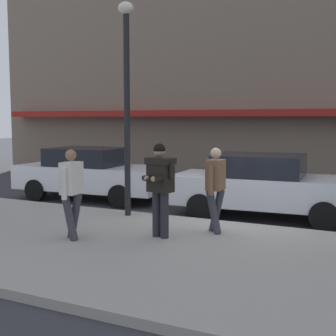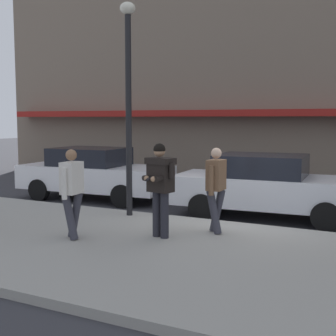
{
  "view_description": "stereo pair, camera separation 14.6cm",
  "coord_description": "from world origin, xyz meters",
  "px_view_note": "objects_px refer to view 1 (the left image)",
  "views": [
    {
      "loc": [
        3.29,
        -9.94,
        2.41
      ],
      "look_at": [
        -0.53,
        -2.19,
        1.49
      ],
      "focal_mm": 50.0,
      "sensor_mm": 36.0,
      "label": 1
    },
    {
      "loc": [
        3.42,
        -9.88,
        2.41
      ],
      "look_at": [
        -0.53,
        -2.19,
        1.49
      ],
      "focal_mm": 50.0,
      "sensor_mm": 36.0,
      "label": 2
    }
  ],
  "objects_px": {
    "man_texting_on_phone": "(160,180)",
    "pedestrian_dark_coat": "(215,185)",
    "pedestrian_in_light_coat": "(72,188)",
    "parked_sedan_mid": "(265,186)",
    "parked_sedan_near": "(91,173)",
    "street_lamp_post": "(127,86)"
  },
  "relations": [
    {
      "from": "parked_sedan_near",
      "to": "pedestrian_dark_coat",
      "type": "bearing_deg",
      "value": -28.79
    },
    {
      "from": "parked_sedan_mid",
      "to": "street_lamp_post",
      "type": "distance_m",
      "value": 4.06
    },
    {
      "from": "pedestrian_dark_coat",
      "to": "parked_sedan_near",
      "type": "bearing_deg",
      "value": 151.21
    },
    {
      "from": "pedestrian_dark_coat",
      "to": "man_texting_on_phone",
      "type": "bearing_deg",
      "value": -134.31
    },
    {
      "from": "parked_sedan_near",
      "to": "parked_sedan_mid",
      "type": "distance_m",
      "value": 5.3
    },
    {
      "from": "parked_sedan_mid",
      "to": "street_lamp_post",
      "type": "xyz_separation_m",
      "value": [
        -2.78,
        -1.8,
        2.35
      ]
    },
    {
      "from": "man_texting_on_phone",
      "to": "street_lamp_post",
      "type": "xyz_separation_m",
      "value": [
        -1.62,
        1.49,
        1.89
      ]
    },
    {
      "from": "parked_sedan_mid",
      "to": "pedestrian_dark_coat",
      "type": "distance_m",
      "value": 2.51
    },
    {
      "from": "parked_sedan_mid",
      "to": "pedestrian_dark_coat",
      "type": "bearing_deg",
      "value": -98.12
    },
    {
      "from": "parked_sedan_mid",
      "to": "pedestrian_dark_coat",
      "type": "xyz_separation_m",
      "value": [
        -0.35,
        -2.46,
        0.32
      ]
    },
    {
      "from": "pedestrian_in_light_coat",
      "to": "pedestrian_dark_coat",
      "type": "xyz_separation_m",
      "value": [
        2.24,
        1.66,
        0.0
      ]
    },
    {
      "from": "parked_sedan_near",
      "to": "pedestrian_dark_coat",
      "type": "relative_size",
      "value": 2.71
    },
    {
      "from": "parked_sedan_mid",
      "to": "man_texting_on_phone",
      "type": "distance_m",
      "value": 3.52
    },
    {
      "from": "parked_sedan_near",
      "to": "man_texting_on_phone",
      "type": "bearing_deg",
      "value": -40.6
    },
    {
      "from": "man_texting_on_phone",
      "to": "pedestrian_dark_coat",
      "type": "height_order",
      "value": "man_texting_on_phone"
    },
    {
      "from": "parked_sedan_near",
      "to": "parked_sedan_mid",
      "type": "bearing_deg",
      "value": -2.73
    },
    {
      "from": "parked_sedan_near",
      "to": "pedestrian_in_light_coat",
      "type": "xyz_separation_m",
      "value": [
        2.7,
        -4.38,
        0.32
      ]
    },
    {
      "from": "parked_sedan_mid",
      "to": "man_texting_on_phone",
      "type": "relative_size",
      "value": 2.56
    },
    {
      "from": "man_texting_on_phone",
      "to": "pedestrian_dark_coat",
      "type": "xyz_separation_m",
      "value": [
        0.81,
        0.83,
        -0.14
      ]
    },
    {
      "from": "pedestrian_dark_coat",
      "to": "street_lamp_post",
      "type": "relative_size",
      "value": 0.35
    },
    {
      "from": "parked_sedan_near",
      "to": "parked_sedan_mid",
      "type": "relative_size",
      "value": 1.0
    },
    {
      "from": "pedestrian_in_light_coat",
      "to": "street_lamp_post",
      "type": "xyz_separation_m",
      "value": [
        -0.19,
        2.33,
        2.03
      ]
    }
  ]
}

